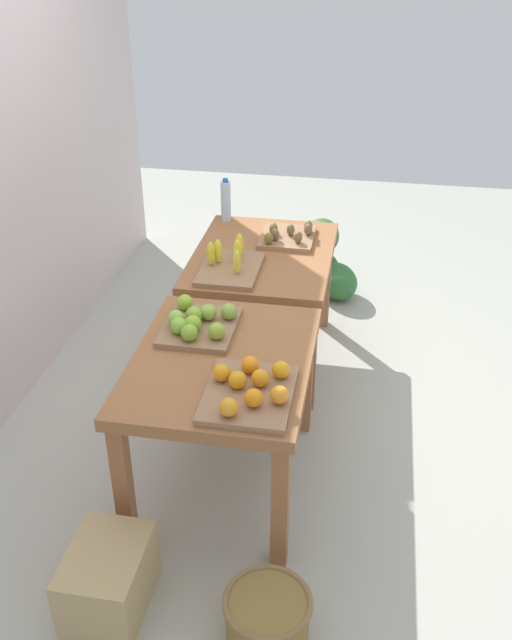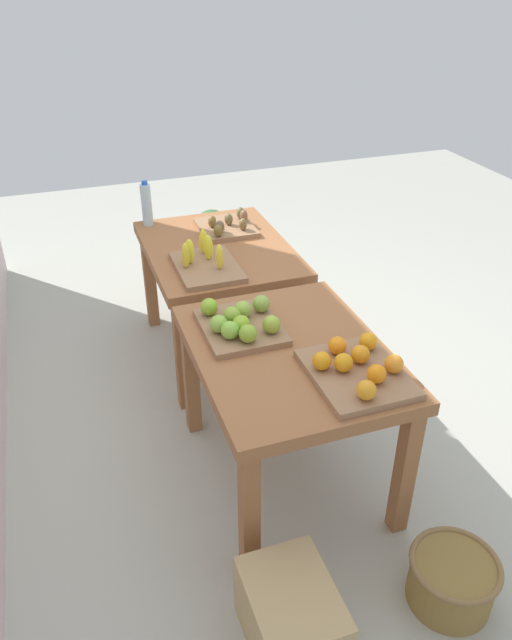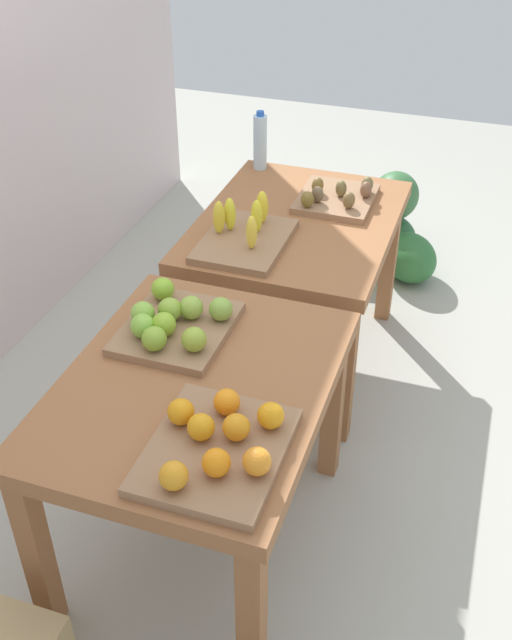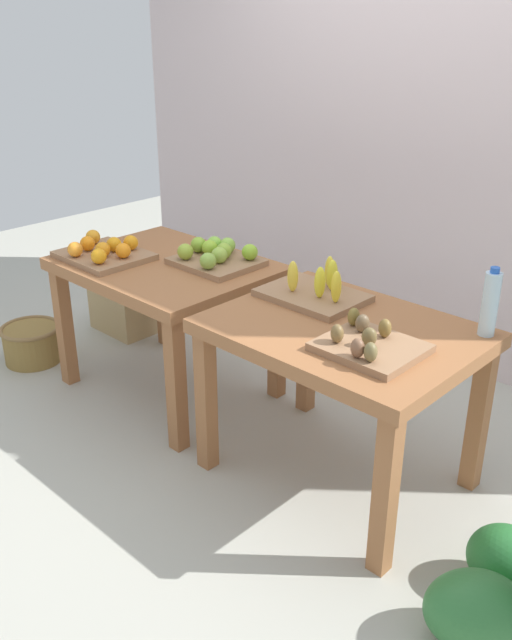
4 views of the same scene
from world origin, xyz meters
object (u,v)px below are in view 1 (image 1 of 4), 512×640
Objects in this scene: banana_crate at (230,265)px; wicker_basket at (267,617)px; display_table_right at (263,269)px; cardboard_produce_box at (108,579)px; watermelon_pile at (320,266)px; kiwi_bin at (288,236)px; display_table_left at (222,377)px; apple_bin at (198,323)px; orange_bin at (250,390)px; water_bottle at (226,201)px.

wicker_basket is at bearing -163.82° from banana_crate.
display_table_right reaches higher than cardboard_produce_box.
watermelon_pile is at bearing -15.60° from display_table_right.
wicker_basket is at bearing -178.39° from watermelon_pile.
wicker_basket is at bearing -173.87° from kiwi_bin.
watermelon_pile is (0.96, -0.27, -0.42)m from display_table_right.
apple_bin is (0.21, 0.16, 0.15)m from display_table_left.
banana_crate is (0.85, 0.14, 0.14)m from display_table_left.
display_table_left is at bearing 22.69° from wicker_basket.
wicker_basket is (-1.96, -0.35, -0.50)m from display_table_right.
apple_bin is at bearing 170.24° from display_table_right.
display_table_left is 2.14m from watermelon_pile.
orange_bin is at bearing -172.64° from display_table_right.
banana_crate reaches higher than apple_bin.
display_table_left is at bearing 180.00° from display_table_right.
display_table_right is at bearing 149.14° from kiwi_bin.
watermelon_pile is at bearing -11.10° from kiwi_bin.
orange_bin is at bearing -145.99° from display_table_left.
display_table_left is at bearing 172.66° from watermelon_pile.
water_bottle is at bearing 131.29° from watermelon_pile.
kiwi_bin is 0.90× the size of cardboard_produce_box.
cardboard_produce_box is (-0.54, 0.48, -0.61)m from orange_bin.
watermelon_pile is (1.87, -0.42, -0.57)m from apple_bin.
wicker_basket is (-2.40, -0.67, -0.74)m from water_bottle.
watermelon_pile is (2.34, -0.09, -0.57)m from orange_bin.
wicker_basket is at bearing -154.09° from apple_bin.
display_table_left reaches higher than cardboard_produce_box.
display_table_right is 1.40m from orange_bin.
wicker_basket is (-2.92, -0.08, -0.08)m from watermelon_pile.
display_table_left is 3.00× the size of wicker_basket.
wicker_basket is (-0.57, -0.17, -0.64)m from orange_bin.
kiwi_bin reaches higher than display_table_left.
watermelon_pile is at bearing -11.15° from cardboard_produce_box.
water_bottle reaches higher than orange_bin.
banana_crate is at bearing 15.93° from orange_bin.
kiwi_bin is (0.20, -0.12, 0.13)m from display_table_right.
orange_bin is 1.16m from banana_crate.
apple_bin is at bearing 178.54° from banana_crate.
display_table_right is 2.89× the size of kiwi_bin.
orange_bin is 1.10× the size of cardboard_produce_box.
banana_crate is (0.65, -0.02, -0.01)m from apple_bin.
banana_crate is 1.59× the size of water_bottle.
apple_bin is at bearing 37.23° from display_table_left.
display_table_right is 2.60× the size of cardboard_produce_box.
watermelon_pile is (0.51, -0.58, -0.66)m from water_bottle.
banana_crate is at bearing 161.56° from watermelon_pile.
display_table_right is at bearing 164.40° from watermelon_pile.
apple_bin is 1.15m from kiwi_bin.
orange_bin is 1.10× the size of apple_bin.
water_bottle is (1.57, 0.32, 0.24)m from display_table_left.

